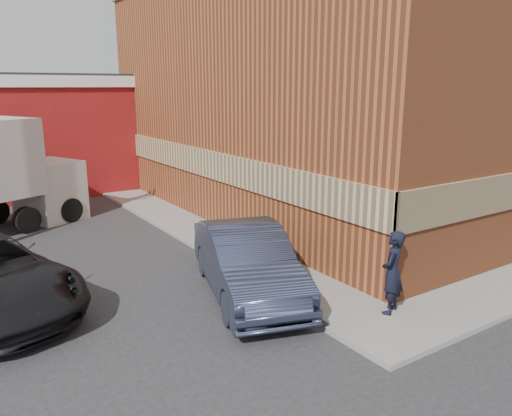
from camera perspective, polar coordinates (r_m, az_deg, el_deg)
ground at (r=11.22m, az=9.80°, el=-13.18°), size 90.00×90.00×0.00m
brick_building at (r=22.40m, az=10.49°, el=12.61°), size 14.25×18.25×9.36m
sidewalk_west at (r=18.56m, az=-8.08°, el=-1.96°), size 1.80×18.00×0.12m
man at (r=11.45m, az=15.32°, el=-7.10°), size 0.82×0.71×1.89m
sedan at (r=12.28m, az=-1.03°, el=-6.18°), size 3.31×5.52×1.72m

